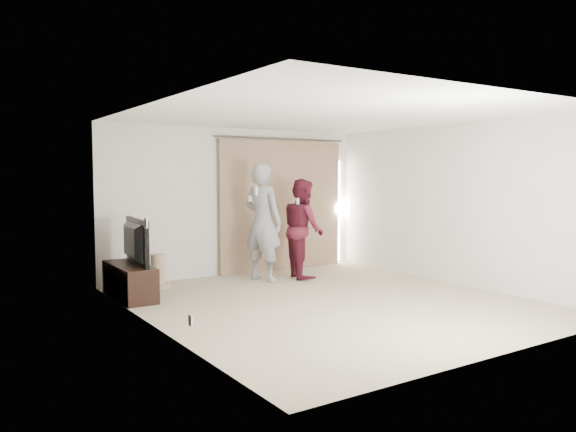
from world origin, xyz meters
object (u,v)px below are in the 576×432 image
object	(u,v)px
tv_console	(130,281)
tv	(129,242)
person_man	(263,222)
person_woman	(303,228)

from	to	relation	value
tv_console	tv	bearing A→B (deg)	0.00
tv_console	tv	size ratio (longest dim) A/B	1.10
tv_console	tv	distance (m)	0.58
tv_console	person_man	size ratio (longest dim) A/B	0.64
tv_console	tv	xyz separation A→B (m)	(0.00, 0.00, 0.58)
tv_console	tv	world-z (taller)	tv
person_woman	tv	bearing A→B (deg)	179.64
tv	person_woman	size ratio (longest dim) A/B	0.67
tv_console	person_woman	bearing A→B (deg)	-0.36
tv_console	person_man	world-z (taller)	person_man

